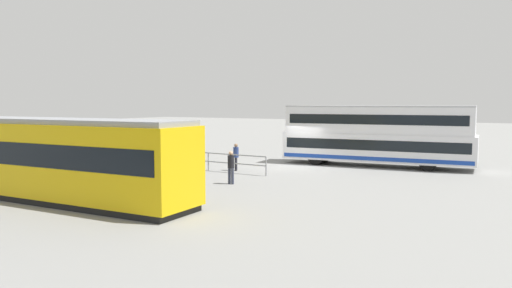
{
  "coord_description": "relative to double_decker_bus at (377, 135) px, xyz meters",
  "views": [
    {
      "loc": [
        -13.41,
        27.57,
        4.0
      ],
      "look_at": [
        -0.38,
        5.52,
        1.85
      ],
      "focal_mm": 34.48,
      "sensor_mm": 36.0,
      "label": 1
    }
  ],
  "objects": [
    {
      "name": "pedestrian_crossing",
      "position": [
        4.1,
        10.46,
        -1.02
      ],
      "size": [
        0.38,
        0.38,
        1.63
      ],
      "color": "#33384C",
      "rests_on": "ground"
    },
    {
      "name": "pedestrian_near_railing",
      "position": [
        6.49,
        6.31,
        -1.04
      ],
      "size": [
        0.43,
        0.43,
        1.6
      ],
      "color": "black",
      "rests_on": "ground"
    },
    {
      "name": "tram_yellow",
      "position": [
        8.46,
        17.5,
        -0.21
      ],
      "size": [
        13.91,
        3.1,
        3.36
      ],
      "color": "#E5B70C",
      "rests_on": "ground"
    },
    {
      "name": "pedestrian_railing",
      "position": [
        7.93,
        7.1,
        -1.21
      ],
      "size": [
        8.07,
        0.34,
        1.08
      ],
      "color": "gray",
      "rests_on": "ground"
    },
    {
      "name": "double_decker_bus",
      "position": [
        0.0,
        0.0,
        0.0
      ],
      "size": [
        11.93,
        3.66,
        3.83
      ],
      "color": "white",
      "rests_on": "ground"
    },
    {
      "name": "ground_plane",
      "position": [
        4.24,
        2.92,
        -1.95
      ],
      "size": [
        160.0,
        160.0,
        0.0
      ],
      "primitive_type": "plane",
      "color": "gray"
    },
    {
      "name": "info_sign",
      "position": [
        12.9,
        7.64,
        -0.44
      ],
      "size": [
        1.03,
        0.15,
        2.2
      ],
      "color": "slate",
      "rests_on": "ground"
    }
  ]
}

